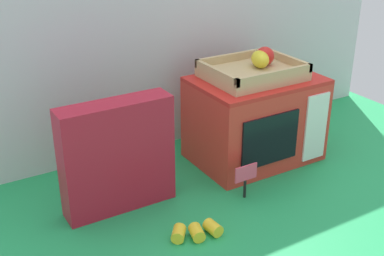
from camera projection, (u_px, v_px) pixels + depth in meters
name	position (u px, v px, depth m)	size (l,w,h in m)	color
ground_plane	(227.00, 173.00, 1.52)	(1.70, 1.70, 0.00)	#219E54
display_back_panel	(178.00, 26.00, 1.59)	(1.61, 0.03, 0.78)	silver
toy_microwave	(255.00, 119.00, 1.56)	(0.38, 0.27, 0.26)	red
food_groups_crate	(254.00, 70.00, 1.51)	(0.27, 0.22, 0.08)	tan
cookie_set_box	(117.00, 156.00, 1.30)	(0.30, 0.08, 0.30)	#B2192D
price_sign	(246.00, 176.00, 1.37)	(0.07, 0.01, 0.10)	black
loose_toy_banana	(196.00, 231.00, 1.23)	(0.13, 0.07, 0.03)	yellow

